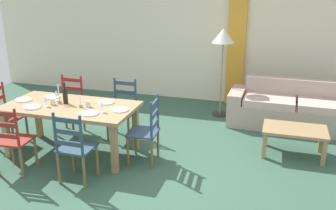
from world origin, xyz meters
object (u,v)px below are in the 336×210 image
object	(u,v)px
coffee_cup_primary	(88,104)
wine_glass_near_right	(102,104)
wine_glass_near_left	(46,99)
dining_chair_far_right	(123,109)
couch	(295,110)
dining_chair_head_east	(147,131)
coffee_table	(295,133)
dining_chair_far_left	(70,105)
coffee_cup_secondary	(53,102)
dining_chair_near_left	(12,140)
wine_glass_far_left	(56,93)
standing_lamp	(223,41)
dining_chair_near_right	(75,147)
dining_table	(70,111)
wine_bottle	(65,96)
dining_chair_head_west	(5,115)

from	to	relation	value
coffee_cup_primary	wine_glass_near_right	bearing A→B (deg)	-27.03
wine_glass_near_left	dining_chair_far_right	bearing A→B (deg)	50.01
couch	dining_chair_head_east	bearing A→B (deg)	-134.72
coffee_table	dining_chair_far_left	bearing A→B (deg)	-177.52
wine_glass_near_left	coffee_cup_secondary	xyz separation A→B (m)	(0.04, 0.09, -0.07)
dining_chair_near_left	wine_glass_far_left	bearing A→B (deg)	82.07
standing_lamp	coffee_cup_secondary	bearing A→B (deg)	-131.84
dining_chair_far_left	dining_chair_near_right	bearing A→B (deg)	-57.18
dining_chair_far_right	wine_glass_far_left	size ratio (longest dim) A/B	5.96
dining_table	dining_chair_far_left	world-z (taller)	dining_chair_far_left
wine_bottle	wine_glass_near_right	world-z (taller)	wine_bottle
dining_chair_near_left	dining_chair_near_right	world-z (taller)	same
dining_chair_far_right	dining_chair_head_west	xyz separation A→B (m)	(-1.62, -0.80, 0.00)
dining_chair_far_left	dining_chair_head_west	world-z (taller)	same
dining_chair_near_right	dining_chair_head_west	size ratio (longest dim) A/B	1.00
wine_bottle	wine_glass_near_right	size ratio (longest dim) A/B	1.96
wine_bottle	coffee_table	distance (m)	3.37
dining_chair_near_left	dining_chair_near_right	size ratio (longest dim) A/B	1.00
wine_bottle	coffee_cup_secondary	bearing A→B (deg)	-147.48
dining_table	coffee_cup_secondary	xyz separation A→B (m)	(-0.25, -0.05, 0.13)
dining_chair_near_right	standing_lamp	size ratio (longest dim) A/B	0.59
dining_chair_far_right	standing_lamp	world-z (taller)	standing_lamp
wine_glass_far_left	standing_lamp	xyz separation A→B (m)	(2.13, 2.13, 0.55)
dining_chair_far_left	standing_lamp	distance (m)	2.91
coffee_cup_primary	wine_glass_near_left	bearing A→B (deg)	-164.92
dining_chair_far_right	standing_lamp	bearing A→B (deg)	47.88
wine_glass_near_left	coffee_cup_primary	distance (m)	0.60
wine_bottle	wine_glass_far_left	distance (m)	0.23
dining_chair_far_right	wine_glass_near_right	bearing A→B (deg)	-83.82
dining_table	standing_lamp	world-z (taller)	standing_lamp
dining_chair_head_west	wine_bottle	world-z (taller)	wine_bottle
dining_chair_head_west	wine_glass_near_left	xyz separation A→B (m)	(0.84, -0.12, 0.38)
dining_chair_far_left	wine_glass_far_left	bearing A→B (deg)	-75.26
dining_chair_far_right	standing_lamp	distance (m)	2.22
dining_chair_near_right	dining_chair_head_east	xyz separation A→B (m)	(0.68, 0.77, 0.00)
wine_glass_near_right	wine_glass_far_left	bearing A→B (deg)	162.60
dining_chair_far_right	coffee_table	bearing A→B (deg)	1.95
dining_chair_near_left	wine_glass_far_left	size ratio (longest dim) A/B	5.96
wine_bottle	coffee_table	size ratio (longest dim) A/B	0.35
wine_glass_near_right	coffee_table	xyz separation A→B (m)	(2.56, 1.00, -0.51)
wine_glass_near_right	wine_glass_near_left	bearing A→B (deg)	-179.49
dining_chair_head_west	coffee_cup_primary	bearing A→B (deg)	1.38
dining_table	wine_glass_far_left	bearing A→B (deg)	154.90
dining_chair_head_east	wine_glass_near_left	distance (m)	1.51
dining_chair_head_east	wine_bottle	xyz separation A→B (m)	(-1.25, 0.01, 0.39)
dining_chair_far_right	dining_table	bearing A→B (deg)	-121.40
dining_chair_near_right	dining_chair_far_left	bearing A→B (deg)	122.82
dining_chair_head_west	wine_glass_far_left	distance (m)	0.93
dining_table	wine_glass_far_left	distance (m)	0.39
dining_chair_near_right	couch	distance (m)	3.91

